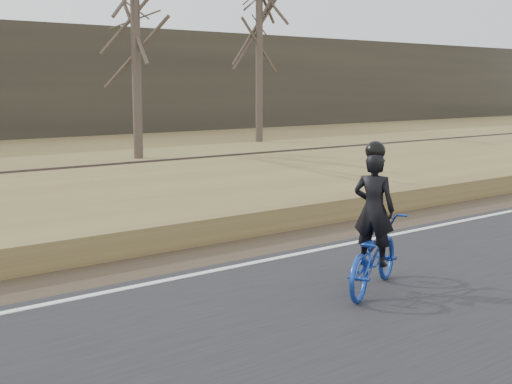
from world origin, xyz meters
TOP-DOWN VIEW (x-y plane):
  - cyclist at (5.96, -1.94)m, footprint 1.95×1.37m
  - bare_tree_right at (12.59, 15.76)m, footprint 0.36×0.36m
  - bare_tree_far_right at (21.32, 19.14)m, footprint 0.36×0.36m

SIDE VIEW (x-z plane):
  - cyclist at x=5.96m, z-range -0.31..1.68m
  - bare_tree_right at x=12.59m, z-range 0.00..8.07m
  - bare_tree_far_right at x=21.32m, z-range 0.00..9.07m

